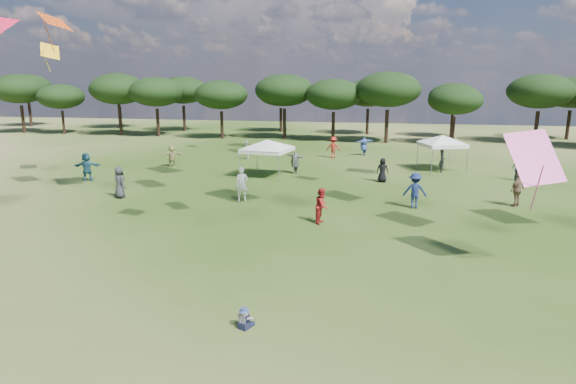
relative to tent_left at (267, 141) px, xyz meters
name	(u,v)px	position (x,y,z in m)	size (l,w,h in m)	color
ground	(215,377)	(4.67, -23.12, -2.46)	(140.00, 140.00, 0.00)	#355218
tree_line	(380,91)	(7.06, 24.29, 2.97)	(108.78, 17.63, 7.77)	black
tent_left	(267,141)	(0.00, 0.00, 0.00)	(6.09, 6.09, 2.88)	gray
tent_right	(443,137)	(12.15, 5.02, 0.05)	(5.44, 5.44, 2.93)	gray
toddler	(245,319)	(4.69, -20.87, -2.19)	(0.45, 0.49, 0.60)	#161931
festival_crowd	(296,164)	(2.02, 0.27, -1.58)	(29.57, 23.25, 1.90)	#2D2E32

